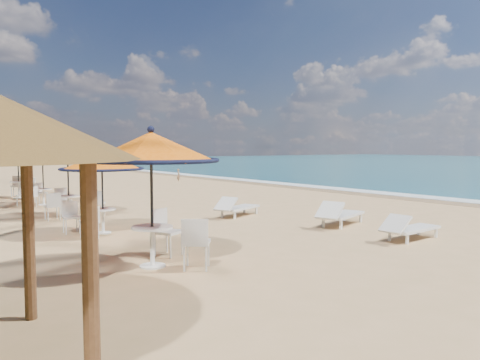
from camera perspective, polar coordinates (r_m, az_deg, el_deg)
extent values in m
plane|color=tan|center=(12.11, 13.36, -6.47)|extent=(160.00, 160.00, 0.00)
cube|color=white|center=(25.61, 9.54, -0.90)|extent=(1.20, 140.00, 0.04)
cube|color=olive|center=(24.97, 8.11, -1.01)|extent=(1.40, 140.00, 0.02)
cylinder|color=black|center=(8.62, -10.71, -2.40)|extent=(0.05, 0.05, 2.46)
cone|color=orange|center=(8.57, -10.79, 4.01)|extent=(2.46, 2.46, 0.54)
torus|color=black|center=(8.57, -10.77, 2.36)|extent=(2.46, 2.46, 0.07)
sphere|color=black|center=(8.58, -10.82, 6.08)|extent=(0.13, 0.13, 0.13)
cylinder|color=silver|center=(8.69, -10.66, -5.70)|extent=(0.75, 0.75, 0.04)
cylinder|color=silver|center=(8.76, -10.63, -7.98)|extent=(0.09, 0.09, 0.75)
cylinder|color=black|center=(12.29, -16.42, -1.49)|extent=(0.05, 0.05, 2.07)
cone|color=orange|center=(12.24, -16.49, 2.29)|extent=(2.07, 2.07, 0.45)
torus|color=black|center=(12.25, -16.48, 1.32)|extent=(2.07, 2.07, 0.06)
sphere|color=black|center=(12.23, -16.52, 3.52)|extent=(0.11, 0.11, 0.11)
cylinder|color=silver|center=(12.34, -16.38, -3.45)|extent=(0.63, 0.63, 0.04)
cylinder|color=silver|center=(12.38, -16.35, -4.82)|extent=(0.07, 0.07, 0.63)
cylinder|color=black|center=(15.64, -20.21, -0.24)|extent=(0.05, 0.05, 2.17)
cone|color=orange|center=(15.60, -20.29, 2.87)|extent=(2.17, 2.17, 0.47)
torus|color=black|center=(15.61, -20.27, 2.07)|extent=(2.17, 2.17, 0.07)
sphere|color=black|center=(15.60, -20.31, 3.87)|extent=(0.11, 0.11, 0.11)
cylinder|color=silver|center=(15.68, -20.17, -1.86)|extent=(0.66, 0.66, 0.04)
cylinder|color=silver|center=(15.71, -20.14, -2.99)|extent=(0.08, 0.08, 0.66)
cylinder|color=black|center=(19.07, -22.88, 0.21)|extent=(0.04, 0.04, 2.03)
cone|color=orange|center=(19.04, -22.95, 2.60)|extent=(2.03, 2.03, 0.44)
torus|color=black|center=(19.05, -22.93, 1.99)|extent=(2.03, 2.03, 0.06)
sphere|color=black|center=(19.04, -22.97, 3.37)|extent=(0.11, 0.11, 0.11)
cylinder|color=silver|center=(19.10, -22.85, -1.03)|extent=(0.62, 0.62, 0.04)
cylinder|color=silver|center=(19.13, -22.82, -1.90)|extent=(0.07, 0.07, 0.62)
cylinder|color=black|center=(21.98, -25.41, 1.04)|extent=(0.05, 0.05, 2.37)
cone|color=orange|center=(21.96, -25.48, 3.46)|extent=(2.37, 2.37, 0.51)
torus|color=black|center=(21.96, -25.46, 2.84)|extent=(2.37, 2.37, 0.07)
sphere|color=black|center=(21.96, -25.51, 4.23)|extent=(0.12, 0.12, 0.12)
cylinder|color=silver|center=(22.01, -25.37, -0.21)|extent=(0.72, 0.72, 0.04)
cylinder|color=silver|center=(22.04, -25.34, -1.09)|extent=(0.08, 0.08, 0.72)
cube|color=silver|center=(11.86, 20.38, -5.59)|extent=(1.56, 0.62, 0.06)
cube|color=silver|center=(11.18, 18.39, -5.09)|extent=(0.54, 0.58, 0.38)
cube|color=silver|center=(11.89, 20.36, -6.28)|extent=(0.05, 0.05, 0.22)
cube|color=silver|center=(13.47, 12.41, -4.17)|extent=(1.84, 1.13, 0.07)
cube|color=silver|center=(12.65, 10.89, -3.65)|extent=(0.74, 0.78, 0.43)
cube|color=silver|center=(13.49, 12.40, -4.85)|extent=(0.06, 0.06, 0.24)
cube|color=silver|center=(14.87, -0.04, -3.40)|extent=(1.68, 1.10, 0.06)
cube|color=silver|center=(14.19, -1.75, -2.93)|extent=(0.70, 0.72, 0.39)
cube|color=silver|center=(14.89, -0.04, -3.97)|extent=(0.06, 0.06, 0.22)
cylinder|color=brown|center=(6.50, -24.36, -6.10)|extent=(0.14, 0.14, 2.17)
cylinder|color=brown|center=(4.35, -17.76, -10.87)|extent=(0.14, 0.14, 2.17)
imported|color=#886245|center=(29.86, -7.49, 0.64)|extent=(0.29, 0.36, 0.85)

